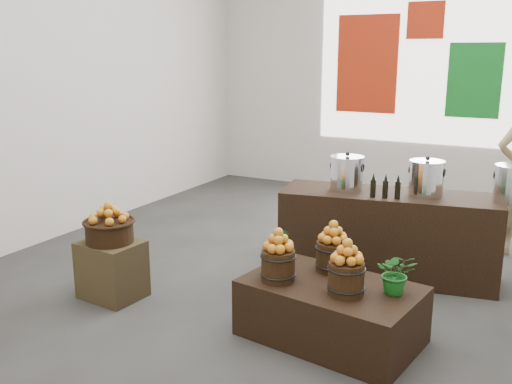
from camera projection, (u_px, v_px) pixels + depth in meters
The scene contains 23 objects.
ground at pixel (309, 272), 5.53m from camera, with size 7.00×7.00×0.00m, color #3B3B39.
back_wall at pixel (409, 57), 8.05m from camera, with size 6.00×0.04×4.00m, color beige.
back_opening at pixel (431, 58), 7.89m from camera, with size 3.20×0.02×2.40m, color white.
deco_red_left at pixel (367, 64), 8.32m from camera, with size 0.90×0.04×1.40m, color #AA250D.
deco_green_right at pixel (474, 81), 7.68m from camera, with size 0.70×0.04×1.00m, color #10691E.
deco_red_upper at pixel (426, 20), 7.81m from camera, with size 0.50×0.04×0.50m, color #AA250D.
crate at pixel (112, 270), 4.92m from camera, with size 0.50×0.41×0.50m, color brown.
wicker_basket at pixel (110, 232), 4.83m from camera, with size 0.40×0.40×0.18m, color black.
apples_in_basket at pixel (108, 212), 4.79m from camera, with size 0.31×0.31×0.17m, color maroon, non-canonical shape.
display_table at pixel (331, 311), 4.21m from camera, with size 1.25×0.77×0.43m, color black.
apple_bucket_front_left at pixel (278, 265), 4.20m from camera, with size 0.25×0.25×0.23m, color #331E0E.
apples_in_bucket_front_left at pixel (278, 240), 4.15m from camera, with size 0.19×0.19×0.17m, color maroon, non-canonical shape.
apple_bucket_front_right at pixel (346, 278), 3.96m from camera, with size 0.25×0.25×0.23m, color #331E0E.
apples_in_bucket_front_right at pixel (347, 251), 3.91m from camera, with size 0.19×0.19×0.17m, color maroon, non-canonical shape.
apple_bucket_rear at pixel (332, 256), 4.38m from camera, with size 0.25×0.25×0.23m, color #331E0E.
apples_in_bucket_rear at pixel (333, 232), 4.33m from camera, with size 0.19×0.19×0.17m, color maroon, non-canonical shape.
herb_garnish_right at pixel (396, 273), 3.96m from camera, with size 0.27×0.24×0.30m, color #135C18.
herb_garnish_left at pixel (279, 246), 4.50m from camera, with size 0.17×0.13×0.30m, color #135C18.
counter at pixel (387, 235), 5.37m from camera, with size 1.97×0.63×0.81m, color black.
stock_pot_left at pixel (347, 174), 5.35m from camera, with size 0.30×0.30×0.30m, color silver.
stock_pot_center at pixel (426, 179), 5.14m from camera, with size 0.30×0.30×0.30m, color silver.
stock_pot_right at pixel (512, 185), 4.93m from camera, with size 0.30×0.30×0.30m, color silver.
oil_cruets at pixel (389, 186), 5.06m from camera, with size 0.22×0.05×0.22m, color black, non-canonical shape.
Camera 1 is at (1.99, -4.82, 2.08)m, focal length 40.00 mm.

